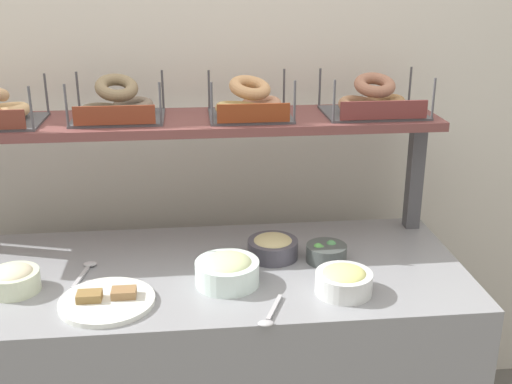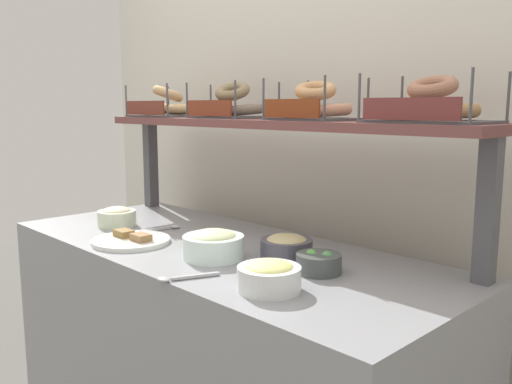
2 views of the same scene
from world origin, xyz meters
name	(u,v)px [view 1 (image 1 of 2)]	position (x,y,z in m)	size (l,w,h in m)	color
back_wall	(188,121)	(0.00, 0.55, 1.20)	(2.93, 0.06, 2.40)	silver
deli_counter	(197,382)	(0.00, 0.00, 0.42)	(1.73, 0.70, 0.85)	gray
shelf_riser_right	(415,175)	(0.81, 0.27, 1.05)	(0.05, 0.05, 0.40)	#4C4C51
upper_shelf	(187,122)	(0.00, 0.27, 1.26)	(1.69, 0.32, 0.03)	brown
bowl_egg_salad	(344,280)	(0.44, -0.19, 0.89)	(0.17, 0.17, 0.08)	white
bowl_scallion_spread	(227,270)	(0.10, -0.10, 0.90)	(0.19, 0.19, 0.09)	white
bowl_veggie_mix	(326,253)	(0.44, 0.02, 0.88)	(0.13, 0.13, 0.07)	#434A48
bowl_potato_salad	(14,279)	(-0.53, -0.08, 0.89)	(0.15, 0.15, 0.08)	silver
bowl_hummus	(273,247)	(0.27, 0.07, 0.89)	(0.17, 0.17, 0.08)	#46434E
serving_plate_white	(107,300)	(-0.25, -0.19, 0.86)	(0.27, 0.27, 0.04)	white
serving_spoon_near_plate	(270,316)	(0.21, -0.31, 0.86)	(0.09, 0.17, 0.01)	#B7B7BC
serving_spoon_by_edge	(86,270)	(-0.33, 0.02, 0.86)	(0.06, 0.17, 0.01)	#B7B7BC
bagel_basket_poppy	(117,105)	(-0.23, 0.28, 1.33)	(0.30, 0.26, 0.15)	#4C4C51
bagel_basket_sesame	(249,103)	(0.21, 0.26, 1.33)	(0.28, 0.25, 0.14)	#4C4C51
bagel_basket_everything	(373,101)	(0.63, 0.26, 1.32)	(0.34, 0.25, 0.14)	#4C4C51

